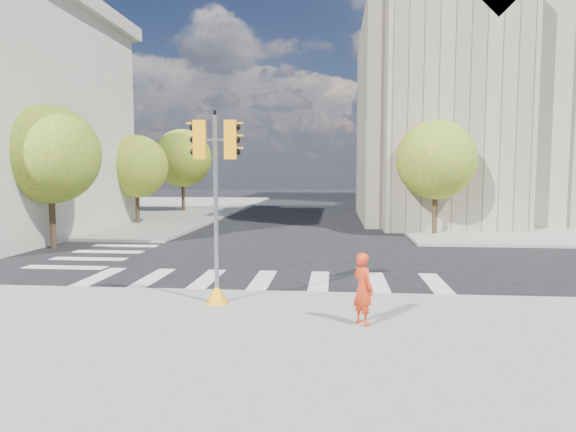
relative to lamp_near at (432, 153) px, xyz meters
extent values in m
plane|color=black|center=(-8.00, -14.00, -4.58)|extent=(160.00, 160.00, 0.00)
cube|color=gray|center=(-8.00, -25.00, -4.50)|extent=(30.00, 14.00, 0.15)
cube|color=gray|center=(12.00, 12.00, -4.50)|extent=(28.00, 40.00, 0.15)
cube|color=gray|center=(-28.00, 12.00, -4.50)|extent=(28.00, 40.00, 0.15)
cube|color=gray|center=(9.00, 6.00, 2.42)|extent=(26.00, 14.00, 14.00)
cube|color=gray|center=(1.00, 1.00, 2.42)|extent=(8.00, 8.00, 14.00)
cube|color=#9EA0A3|center=(14.00, 28.00, 10.42)|extent=(20.00, 18.00, 30.00)
cylinder|color=#382616|center=(-18.50, -10.00, -3.35)|extent=(0.28, 0.28, 2.45)
sphere|color=#437020|center=(-18.50, -10.00, -0.37)|extent=(4.40, 4.40, 4.40)
cylinder|color=#382616|center=(-18.50, 0.00, -3.49)|extent=(0.28, 0.28, 2.17)
sphere|color=#437020|center=(-18.50, 0.00, -0.81)|extent=(4.00, 4.00, 4.00)
cylinder|color=#382616|center=(-18.50, 10.00, -3.27)|extent=(0.28, 0.28, 2.62)
sphere|color=#437020|center=(-18.50, 10.00, -0.03)|extent=(4.80, 4.80, 4.80)
cylinder|color=#382616|center=(-0.50, -4.00, -3.39)|extent=(0.28, 0.28, 2.38)
sphere|color=#437020|center=(-0.50, -4.00, -0.52)|extent=(4.20, 4.20, 4.20)
cylinder|color=#382616|center=(-0.50, 8.00, -3.32)|extent=(0.28, 0.28, 2.52)
sphere|color=#437020|center=(-0.50, 8.00, -0.22)|extent=(4.60, 4.60, 4.60)
cylinder|color=#382616|center=(-0.50, 20.00, -3.44)|extent=(0.28, 0.28, 2.27)
sphere|color=#437020|center=(-0.50, 20.00, -0.70)|extent=(4.00, 4.00, 4.00)
cylinder|color=black|center=(0.00, 0.00, -0.43)|extent=(0.12, 0.12, 8.00)
cube|color=black|center=(0.00, 0.00, 3.57)|extent=(0.35, 0.18, 0.22)
cylinder|color=black|center=(0.00, 14.00, -0.43)|extent=(0.12, 0.12, 8.00)
cube|color=black|center=(0.00, 14.00, 3.57)|extent=(0.35, 0.18, 0.22)
cone|color=#FFA40D|center=(-8.76, -19.47, -4.18)|extent=(0.56, 0.56, 0.50)
cylinder|color=gray|center=(-8.76, -19.47, -2.09)|extent=(0.11, 0.11, 4.68)
cylinder|color=black|center=(-8.76, -19.47, 0.30)|extent=(0.07, 0.07, 0.12)
cylinder|color=gray|center=(-8.76, -19.47, -0.35)|extent=(0.90, 0.13, 0.06)
cube|color=#FFA40D|center=(-9.14, -19.49, -0.35)|extent=(0.32, 0.24, 0.95)
cube|color=#FFA40D|center=(-8.38, -19.44, -0.35)|extent=(0.32, 0.24, 0.95)
imported|color=red|center=(-5.21, -20.94, -3.64)|extent=(0.64, 0.68, 1.57)
camera|label=1|loc=(-5.82, -31.92, -1.12)|focal=32.00mm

